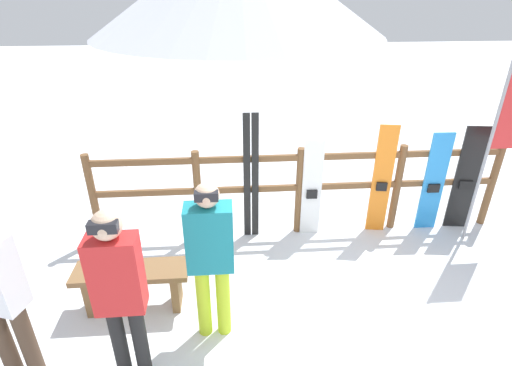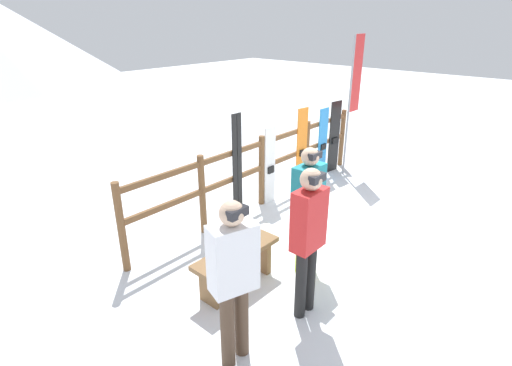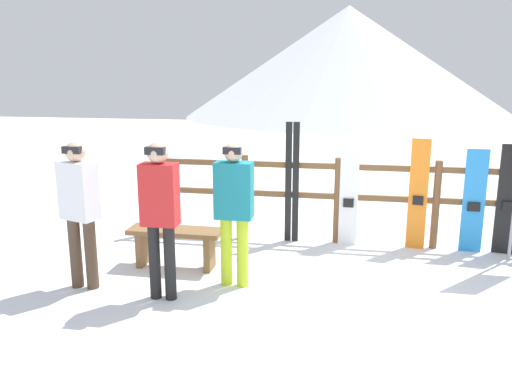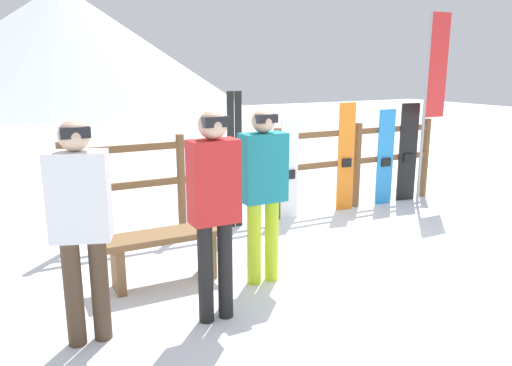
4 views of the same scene
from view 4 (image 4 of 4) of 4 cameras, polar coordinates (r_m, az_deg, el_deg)
name	(u,v)px [view 4 (image 4 of 4)]	position (r m, az deg, el deg)	size (l,w,h in m)	color
ground_plane	(359,263)	(5.44, 11.72, -8.97)	(40.00, 40.00, 0.00)	white
mountain_backdrop	(64,46)	(27.89, -21.05, 14.39)	(18.00, 18.00, 6.00)	silver
fence	(277,166)	(6.65, 2.43, 1.97)	(5.46, 0.10, 1.24)	brown
bench	(164,247)	(4.85, -10.47, -7.19)	(1.17, 0.36, 0.50)	brown
person_white	(81,217)	(3.78, -19.39, -3.72)	(0.47, 0.35, 1.68)	#4C3828
person_teal	(263,184)	(4.61, 0.82, -0.11)	(0.42, 0.23, 1.66)	#B7D826
person_red	(214,200)	(3.90, -4.81, -1.90)	(0.38, 0.22, 1.71)	black
ski_pair_black	(235,161)	(6.29, -2.45, 2.56)	(0.20, 0.02, 1.73)	black
snowboard_white	(289,170)	(6.69, 3.82, 1.55)	(0.26, 0.06, 1.37)	white
snowboard_orange	(346,157)	(7.19, 10.23, 2.89)	(0.25, 0.08, 1.54)	orange
snowboard_blue	(385,158)	(7.65, 14.56, 2.83)	(0.29, 0.06, 1.42)	#288CE0
snowboard_black_stripe	(408,153)	(7.94, 16.96, 3.32)	(0.31, 0.09, 1.49)	black
rental_flag	(432,85)	(7.71, 19.49, 10.52)	(0.40, 0.04, 2.77)	#99999E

